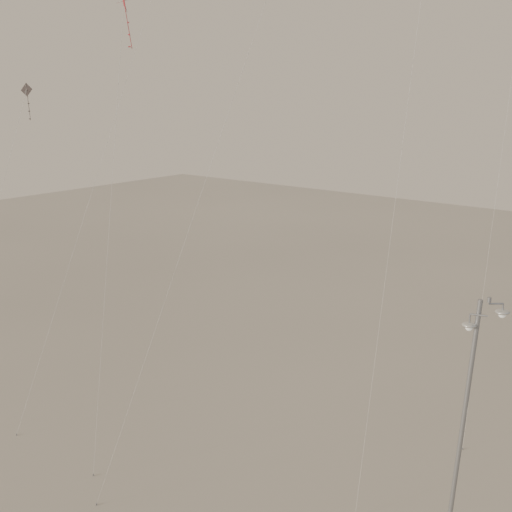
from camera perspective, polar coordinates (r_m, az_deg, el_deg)
The scene contains 3 objects.
street_lamp at distance 27.69m, azimuth 16.47°, elevation -12.36°, with size 1.63×1.01×10.12m.
kite_3 at distance 28.88m, azimuth -11.10°, elevation 10.43°, with size 2.61×1.27×20.62m.
kite_6 at distance 38.52m, azimuth -19.24°, elevation 6.69°, with size 0.69×6.87×17.24m.
Camera 1 is at (15.69, -16.30, 17.39)m, focal length 50.00 mm.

